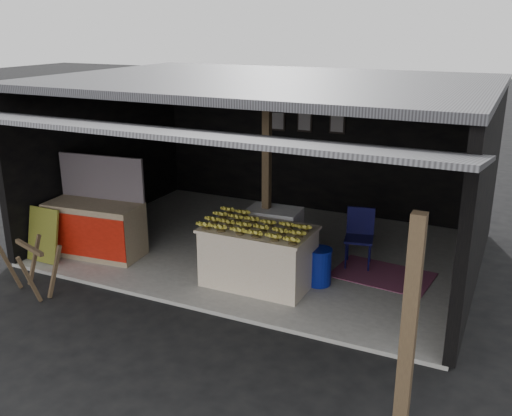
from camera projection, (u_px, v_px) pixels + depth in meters
The scene contains 13 objects.
ground at pixel (191, 310), 8.08m from camera, with size 80.00×80.00×0.00m, color black.
concrete_slab at pixel (265, 248), 10.22m from camera, with size 7.00×5.00×0.06m, color gray.
shophouse at pixel (273, 131), 9.85m from camera, with size 7.40×7.29×3.02m.
banana_table at pixel (258, 256), 8.62m from camera, with size 1.64×1.01×0.91m.
banana_pile at pixel (258, 222), 8.46m from camera, with size 1.52×0.91×0.18m, color gold, non-canonical shape.
white_crate at pixel (274, 236), 9.37m from camera, with size 0.88×0.63×0.95m.
neighbor_stall at pixel (95, 226), 9.73m from camera, with size 1.70×0.90×1.68m.
green_signboard at pixel (43, 235), 9.47m from camera, with size 0.61×0.04×0.91m, color black.
sawhorse at pixel (31, 264), 8.42m from camera, with size 0.87×0.86×0.77m.
water_barrel at pixel (319, 267), 8.66m from camera, with size 0.37×0.37×0.55m, color navy.
plastic_chair at pixel (360, 232), 9.32m from camera, with size 0.53×0.53×0.95m.
magenta_rug at pixel (383, 275), 9.05m from camera, with size 1.50×1.00×0.01m, color maroon.
picture_frames at pixel (306, 122), 11.76m from camera, with size 1.62×0.04×0.46m.
Camera 1 is at (3.94, -6.14, 3.87)m, focal length 40.00 mm.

